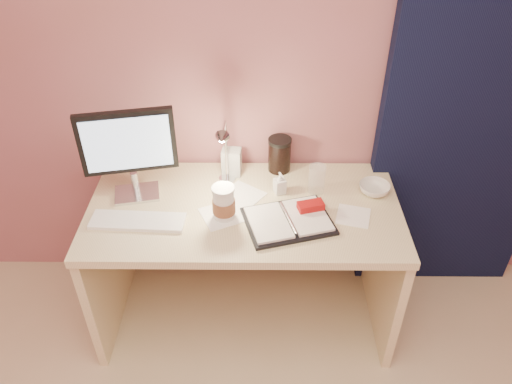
{
  "coord_description": "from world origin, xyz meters",
  "views": [
    {
      "loc": [
        0.07,
        -0.36,
        2.13
      ],
      "look_at": [
        0.05,
        1.33,
        0.85
      ],
      "focal_mm": 35.0,
      "sensor_mm": 36.0,
      "label": 1
    }
  ],
  "objects_px": {
    "desk": "(245,233)",
    "bowl": "(374,189)",
    "product_box": "(232,162)",
    "dark_jar": "(279,156)",
    "desk_lamp": "(226,152)",
    "coffee_cup": "(224,204)",
    "lotion_bottle": "(280,183)",
    "monitor": "(128,147)",
    "planner": "(290,219)",
    "clear_cup": "(317,179)",
    "keyboard": "(138,221)"
  },
  "relations": [
    {
      "from": "bowl",
      "to": "product_box",
      "type": "bearing_deg",
      "value": 167.4
    },
    {
      "from": "desk",
      "to": "dark_jar",
      "type": "distance_m",
      "value": 0.41
    },
    {
      "from": "monitor",
      "to": "desk_lamp",
      "type": "height_order",
      "value": "monitor"
    },
    {
      "from": "planner",
      "to": "desk_lamp",
      "type": "bearing_deg",
      "value": 126.67
    },
    {
      "from": "bowl",
      "to": "monitor",
      "type": "bearing_deg",
      "value": -178.61
    },
    {
      "from": "desk",
      "to": "product_box",
      "type": "relative_size",
      "value": 10.39
    },
    {
      "from": "desk",
      "to": "desk_lamp",
      "type": "height_order",
      "value": "desk_lamp"
    },
    {
      "from": "clear_cup",
      "to": "dark_jar",
      "type": "distance_m",
      "value": 0.24
    },
    {
      "from": "clear_cup",
      "to": "product_box",
      "type": "height_order",
      "value": "same"
    },
    {
      "from": "bowl",
      "to": "desk",
      "type": "bearing_deg",
      "value": -176.63
    },
    {
      "from": "clear_cup",
      "to": "product_box",
      "type": "relative_size",
      "value": 1.0
    },
    {
      "from": "product_box",
      "to": "planner",
      "type": "bearing_deg",
      "value": -47.88
    },
    {
      "from": "monitor",
      "to": "planner",
      "type": "distance_m",
      "value": 0.76
    },
    {
      "from": "desk",
      "to": "planner",
      "type": "relative_size",
      "value": 3.32
    },
    {
      "from": "planner",
      "to": "lotion_bottle",
      "type": "distance_m",
      "value": 0.22
    },
    {
      "from": "keyboard",
      "to": "desk_lamp",
      "type": "bearing_deg",
      "value": 34.54
    },
    {
      "from": "keyboard",
      "to": "coffee_cup",
      "type": "height_order",
      "value": "coffee_cup"
    },
    {
      "from": "monitor",
      "to": "product_box",
      "type": "distance_m",
      "value": 0.5
    },
    {
      "from": "desk",
      "to": "lotion_bottle",
      "type": "distance_m",
      "value": 0.32
    },
    {
      "from": "desk",
      "to": "bowl",
      "type": "xyz_separation_m",
      "value": [
        0.6,
        0.04,
        0.25
      ]
    },
    {
      "from": "planner",
      "to": "desk",
      "type": "bearing_deg",
      "value": 123.12
    },
    {
      "from": "coffee_cup",
      "to": "clear_cup",
      "type": "height_order",
      "value": "coffee_cup"
    },
    {
      "from": "dark_jar",
      "to": "desk_lamp",
      "type": "height_order",
      "value": "desk_lamp"
    },
    {
      "from": "keyboard",
      "to": "planner",
      "type": "xyz_separation_m",
      "value": [
        0.65,
        0.01,
        0.01
      ]
    },
    {
      "from": "planner",
      "to": "bowl",
      "type": "relative_size",
      "value": 2.97
    },
    {
      "from": "keyboard",
      "to": "bowl",
      "type": "height_order",
      "value": "bowl"
    },
    {
      "from": "monitor",
      "to": "dark_jar",
      "type": "bearing_deg",
      "value": 6.06
    },
    {
      "from": "coffee_cup",
      "to": "product_box",
      "type": "distance_m",
      "value": 0.33
    },
    {
      "from": "dark_jar",
      "to": "desk_lamp",
      "type": "xyz_separation_m",
      "value": [
        -0.25,
        -0.18,
        0.14
      ]
    },
    {
      "from": "monitor",
      "to": "planner",
      "type": "height_order",
      "value": "monitor"
    },
    {
      "from": "lotion_bottle",
      "to": "desk_lamp",
      "type": "xyz_separation_m",
      "value": [
        -0.24,
        0.01,
        0.16
      ]
    },
    {
      "from": "monitor",
      "to": "desk_lamp",
      "type": "distance_m",
      "value": 0.42
    },
    {
      "from": "planner",
      "to": "desk_lamp",
      "type": "xyz_separation_m",
      "value": [
        -0.28,
        0.22,
        0.2
      ]
    },
    {
      "from": "coffee_cup",
      "to": "bowl",
      "type": "height_order",
      "value": "coffee_cup"
    },
    {
      "from": "desk",
      "to": "planner",
      "type": "height_order",
      "value": "planner"
    },
    {
      "from": "monitor",
      "to": "product_box",
      "type": "relative_size",
      "value": 3.22
    },
    {
      "from": "desk",
      "to": "product_box",
      "type": "xyz_separation_m",
      "value": [
        -0.07,
        0.18,
        0.29
      ]
    },
    {
      "from": "lotion_bottle",
      "to": "desk_lamp",
      "type": "height_order",
      "value": "desk_lamp"
    },
    {
      "from": "desk_lamp",
      "to": "coffee_cup",
      "type": "bearing_deg",
      "value": -88.42
    },
    {
      "from": "bowl",
      "to": "dark_jar",
      "type": "relative_size",
      "value": 0.92
    },
    {
      "from": "lotion_bottle",
      "to": "bowl",
      "type": "bearing_deg",
      "value": 0.37
    },
    {
      "from": "coffee_cup",
      "to": "lotion_bottle",
      "type": "distance_m",
      "value": 0.31
    },
    {
      "from": "desk",
      "to": "dark_jar",
      "type": "relative_size",
      "value": 9.06
    },
    {
      "from": "lotion_bottle",
      "to": "desk_lamp",
      "type": "distance_m",
      "value": 0.29
    },
    {
      "from": "clear_cup",
      "to": "bowl",
      "type": "bearing_deg",
      "value": -2.14
    },
    {
      "from": "planner",
      "to": "dark_jar",
      "type": "xyz_separation_m",
      "value": [
        -0.04,
        0.4,
        0.06
      ]
    },
    {
      "from": "keyboard",
      "to": "monitor",
      "type": "bearing_deg",
      "value": 105.21
    },
    {
      "from": "desk",
      "to": "clear_cup",
      "type": "bearing_deg",
      "value": 7.81
    },
    {
      "from": "desk",
      "to": "lotion_bottle",
      "type": "xyz_separation_m",
      "value": [
        0.16,
        0.03,
        0.28
      ]
    },
    {
      "from": "planner",
      "to": "keyboard",
      "type": "bearing_deg",
      "value": 165.3
    }
  ]
}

